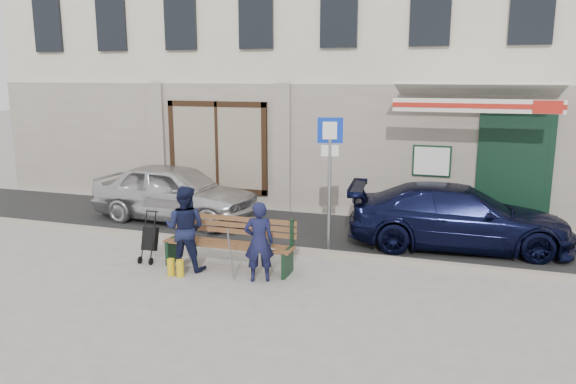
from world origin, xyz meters
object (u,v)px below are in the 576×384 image
at_px(woman, 185,228).
at_px(man, 259,242).
at_px(parking_sign, 330,163).
at_px(bench, 226,243).
at_px(car_silver, 176,192).
at_px(stroller, 150,240).
at_px(car_navy, 458,217).

bearing_deg(woman, man, 170.44).
bearing_deg(woman, parking_sign, -143.78).
xyz_separation_m(bench, woman, (-0.65, -0.30, 0.31)).
bearing_deg(man, parking_sign, -132.59).
height_order(car_silver, stroller, car_silver).
relative_size(car_silver, woman, 2.65).
xyz_separation_m(car_navy, bench, (-3.91, -2.60, -0.18)).
height_order(car_silver, parking_sign, parking_sign).
xyz_separation_m(car_navy, stroller, (-5.42, -2.72, -0.22)).
bearing_deg(stroller, parking_sign, 28.38).
height_order(car_navy, woman, woman).
bearing_deg(car_silver, bench, -132.70).
bearing_deg(bench, car_silver, 133.31).
bearing_deg(car_navy, car_silver, 83.11).
xyz_separation_m(car_silver, bench, (2.54, -2.70, -0.23)).
bearing_deg(car_navy, woman, 116.43).
relative_size(bench, woman, 1.57).
relative_size(man, woman, 0.90).
bearing_deg(man, stroller, -30.75).
height_order(car_navy, parking_sign, parking_sign).
xyz_separation_m(parking_sign, man, (-0.70, -1.99, -1.07)).
bearing_deg(man, car_silver, -66.35).
height_order(car_silver, man, car_silver).
relative_size(car_navy, stroller, 4.63).
xyz_separation_m(man, woman, (-1.45, 0.12, 0.08)).
relative_size(parking_sign, man, 1.91).
relative_size(parking_sign, stroller, 2.79).
height_order(man, woman, woman).
distance_m(parking_sign, man, 2.37).
xyz_separation_m(bench, stroller, (-1.50, -0.12, -0.04)).
distance_m(parking_sign, woman, 3.02).
xyz_separation_m(car_navy, woman, (-4.57, -2.90, 0.13)).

